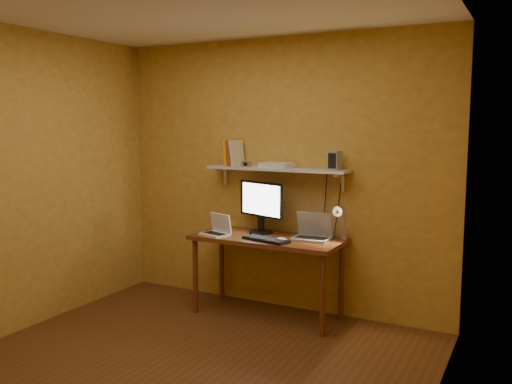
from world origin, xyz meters
The scene contains 14 objects.
room centered at (0.00, 0.00, 1.30)m, with size 3.44×3.24×2.64m.
desk centered at (0.04, 1.28, 0.66)m, with size 1.40×0.60×0.75m.
wall_shelf centered at (0.04, 1.47, 1.36)m, with size 1.40×0.25×0.21m.
monitor centered at (-0.10, 1.42, 1.03)m, with size 0.52×0.29×0.49m.
laptop centered at (0.45, 1.37, 0.81)m, with size 0.33×0.24×0.24m.
netbook centered at (-0.41, 1.13, 0.81)m, with size 0.31×0.26×0.20m.
keyboard centered at (0.11, 1.12, 0.76)m, with size 0.45×0.15×0.02m, color black.
mouse centered at (0.25, 1.15, 0.77)m, with size 0.10×0.07×0.04m, color white.
desk_lamp centered at (0.70, 1.41, 0.96)m, with size 0.09×0.23×0.38m.
speaker_left centered at (-0.46, 1.48, 1.46)m, with size 0.10×0.10×0.17m, color gray.
speaker_right centered at (0.61, 1.48, 1.46)m, with size 0.10×0.10×0.17m, color gray.
books centered at (-0.43, 1.49, 1.50)m, with size 0.16×0.18×0.25m.
shelf_camera centered at (-0.25, 1.41, 1.40)m, with size 0.10×0.04×0.06m.
router centered at (0.05, 1.46, 1.40)m, with size 0.29×0.19×0.05m, color white.
Camera 1 is at (2.22, -3.11, 1.78)m, focal length 38.00 mm.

